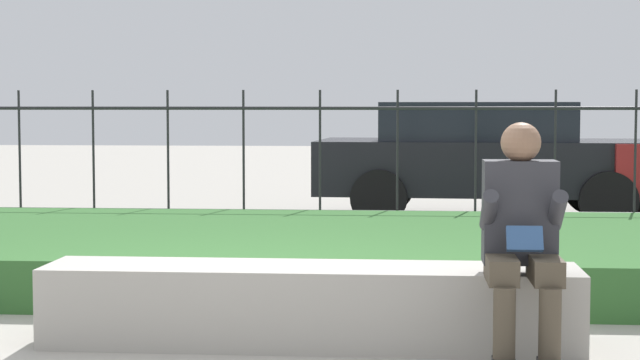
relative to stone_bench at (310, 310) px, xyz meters
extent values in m
plane|color=#A8A399|center=(-0.33, 0.00, -0.20)|extent=(60.00, 60.00, 0.00)
cube|color=#ADA89E|center=(0.00, 0.00, 0.02)|extent=(2.96, 0.56, 0.44)
cube|color=gray|center=(0.00, 0.00, -0.16)|extent=(2.84, 0.52, 0.08)
cylinder|color=#4C4233|center=(1.01, -0.62, 0.07)|extent=(0.11, 0.11, 0.35)
cube|color=#4C4233|center=(1.01, -0.41, 0.31)|extent=(0.15, 0.42, 0.13)
cylinder|color=#4C4233|center=(1.23, -0.62, 0.07)|extent=(0.11, 0.11, 0.35)
cube|color=#4C4233|center=(1.23, -0.41, 0.31)|extent=(0.15, 0.42, 0.13)
cube|color=#333338|center=(1.12, -0.20, 0.58)|extent=(0.38, 0.24, 0.54)
sphere|color=#8C664C|center=(1.12, -0.22, 0.94)|extent=(0.21, 0.21, 0.21)
cylinder|color=#333338|center=(0.95, -0.36, 0.60)|extent=(0.08, 0.29, 0.24)
cylinder|color=#333338|center=(1.29, -0.36, 0.60)|extent=(0.08, 0.29, 0.24)
cube|color=#335689|center=(1.12, -0.46, 0.47)|extent=(0.18, 0.09, 0.13)
cube|color=#33662D|center=(-0.33, 2.45, -0.02)|extent=(10.30, 3.49, 0.35)
cylinder|color=#232326|center=(-0.33, 4.55, 0.10)|extent=(8.30, 0.03, 0.03)
cylinder|color=#232326|center=(-0.33, 4.55, 1.11)|extent=(8.30, 0.03, 0.03)
cylinder|color=#232326|center=(-3.35, 4.55, 0.55)|extent=(0.02, 0.02, 1.49)
cylinder|color=#232326|center=(-2.59, 4.55, 0.55)|extent=(0.02, 0.02, 1.49)
cylinder|color=#232326|center=(-1.84, 4.55, 0.55)|extent=(0.02, 0.02, 1.49)
cylinder|color=#232326|center=(-1.08, 4.55, 0.55)|extent=(0.02, 0.02, 1.49)
cylinder|color=#232326|center=(-0.33, 4.55, 0.55)|extent=(0.02, 0.02, 1.49)
cylinder|color=#232326|center=(0.43, 4.55, 0.55)|extent=(0.02, 0.02, 1.49)
cylinder|color=#232326|center=(1.18, 4.55, 0.55)|extent=(0.02, 0.02, 1.49)
cylinder|color=#232326|center=(1.93, 4.55, 0.55)|extent=(0.02, 0.02, 1.49)
cylinder|color=#232326|center=(2.69, 4.55, 0.55)|extent=(0.02, 0.02, 1.49)
cube|color=black|center=(1.49, 6.78, 0.43)|extent=(4.08, 1.96, 0.62)
cube|color=black|center=(1.33, 6.78, 0.96)|extent=(2.27, 1.66, 0.44)
cylinder|color=black|center=(2.68, 5.85, 0.12)|extent=(0.64, 0.23, 0.63)
cylinder|color=black|center=(2.77, 7.58, 0.12)|extent=(0.64, 0.23, 0.63)
cylinder|color=black|center=(0.21, 5.97, 0.12)|extent=(0.64, 0.23, 0.63)
cylinder|color=black|center=(0.29, 7.70, 0.12)|extent=(0.64, 0.23, 0.63)
camera|label=1|loc=(0.54, -5.84, 1.13)|focal=60.00mm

